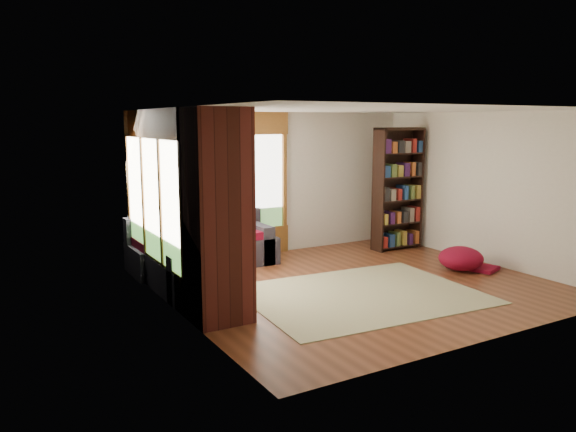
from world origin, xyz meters
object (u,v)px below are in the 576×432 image
brick_chimney (217,216)px  area_rug (361,294)px  dog_tan (199,224)px  bookshelf (398,189)px  pouf (461,258)px  sectional_sofa (194,257)px  dog_brindle (205,239)px

brick_chimney → area_rug: 2.51m
area_rug → dog_tan: size_ratio=3.42×
bookshelf → pouf: 2.01m
dog_tan → sectional_sofa: bearing=-161.8°
brick_chimney → bookshelf: (4.54, 1.93, -0.14)m
brick_chimney → sectional_sofa: brick_chimney is taller
area_rug → pouf: 2.27m
area_rug → dog_tan: bearing=121.4°
sectional_sofa → brick_chimney: bearing=-101.2°
area_rug → bookshelf: size_ratio=1.39×
dog_tan → dog_brindle: size_ratio=1.14×
sectional_sofa → area_rug: bearing=-50.4°
brick_chimney → area_rug: brick_chimney is taller
area_rug → bookshelf: 3.34m
pouf → dog_tan: (-3.74, 2.17, 0.56)m
dog_tan → dog_brindle: 1.08m
brick_chimney → sectional_sofa: size_ratio=1.18×
sectional_sofa → bookshelf: 4.18m
sectional_sofa → dog_brindle: bearing=-95.7°
area_rug → dog_brindle: size_ratio=3.90×
brick_chimney → bookshelf: 4.94m
sectional_sofa → area_rug: size_ratio=0.68×
dog_tan → bookshelf: bearing=-41.8°
pouf → brick_chimney: bearing=-177.8°
area_rug → bookshelf: bearing=40.3°
bookshelf → dog_tan: bookshelf is taller
dog_tan → dog_brindle: (-0.30, -1.04, -0.02)m
bookshelf → pouf: (-0.14, -1.77, -0.95)m
brick_chimney → area_rug: (2.15, -0.09, -1.29)m
dog_brindle → sectional_sofa: bearing=-16.3°
area_rug → dog_brindle: (-1.79, 1.39, 0.74)m
brick_chimney → sectional_sofa: (0.45, 2.05, -1.00)m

